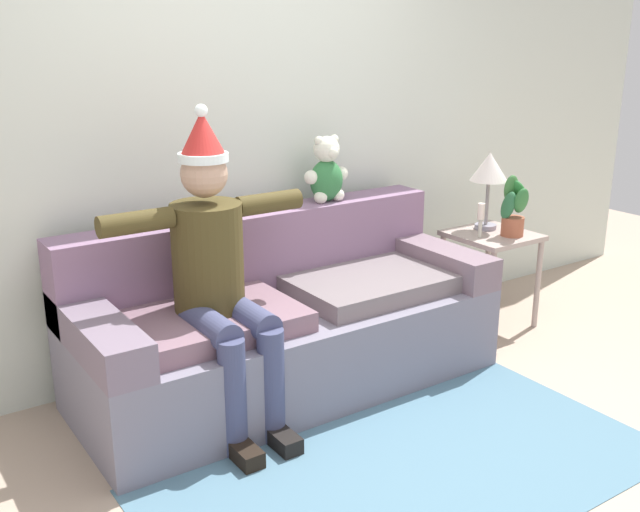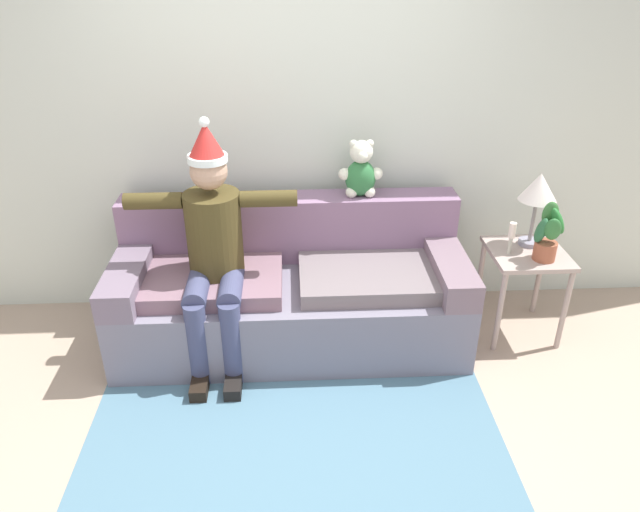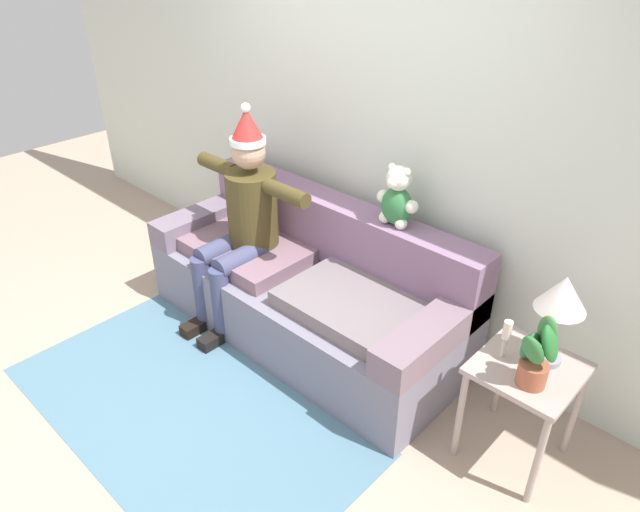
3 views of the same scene
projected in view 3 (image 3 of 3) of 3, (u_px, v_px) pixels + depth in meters
name	position (u px, v px, depth m)	size (l,w,h in m)	color
ground_plane	(190.00, 406.00, 3.44)	(10.00, 10.00, 0.00)	tan
back_wall	(365.00, 126.00, 3.72)	(7.00, 0.10, 2.70)	silver
couch	(309.00, 288.00, 3.90)	(2.24, 0.90, 0.90)	slate
person_seated	(242.00, 218.00, 3.85)	(1.02, 0.77, 1.53)	#463B1C
teddy_bear	(397.00, 199.00, 3.43)	(0.29, 0.17, 0.38)	#30753E
side_table	(525.00, 382.00, 2.90)	(0.49, 0.50, 0.61)	#AA988F
table_lamp	(562.00, 297.00, 2.68)	(0.24, 0.24, 0.50)	gray
potted_plant	(537.00, 354.00, 2.65)	(0.20, 0.21, 0.38)	#A3553A
candle_tall	(506.00, 334.00, 2.84)	(0.04, 0.04, 0.22)	beige
area_rug	(186.00, 409.00, 3.42)	(2.27, 1.22, 0.01)	slate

